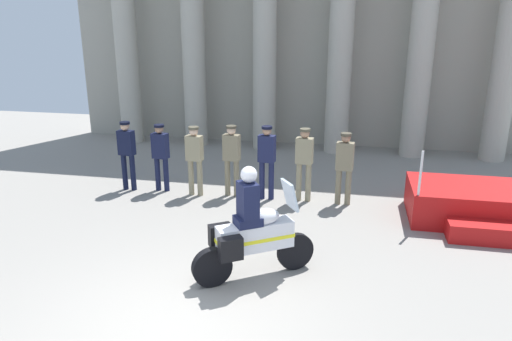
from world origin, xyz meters
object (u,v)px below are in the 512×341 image
object	(u,v)px
officer_in_row_0	(127,150)
officer_in_row_2	(195,155)
reviewing_stand	(478,206)
officer_in_row_4	(267,157)
motorcycle_with_rider	(251,233)
officer_in_row_1	(161,152)
officer_in_row_5	(304,159)
officer_in_row_6	(345,163)
officer_in_row_3	(232,155)

from	to	relation	value
officer_in_row_0	officer_in_row_2	world-z (taller)	officer_in_row_0
reviewing_stand	officer_in_row_4	size ratio (longest dim) A/B	1.58
officer_in_row_4	reviewing_stand	bearing A→B (deg)	-179.00
reviewing_stand	motorcycle_with_rider	distance (m)	5.24
officer_in_row_1	motorcycle_with_rider	distance (m)	4.77
officer_in_row_5	motorcycle_with_rider	bearing A→B (deg)	89.48
officer_in_row_0	officer_in_row_2	xyz separation A→B (m)	(1.73, -0.04, -0.02)
reviewing_stand	officer_in_row_1	bearing A→B (deg)	176.15
reviewing_stand	officer_in_row_6	world-z (taller)	officer_in_row_6
reviewing_stand	officer_in_row_0	world-z (taller)	officer_in_row_0
officer_in_row_1	officer_in_row_2	world-z (taller)	officer_in_row_2
officer_in_row_1	officer_in_row_3	bearing A→B (deg)	-173.70
officer_in_row_0	motorcycle_with_rider	size ratio (longest dim) A/B	0.90
officer_in_row_3	officer_in_row_4	distance (m)	0.85
officer_in_row_4	officer_in_row_2	bearing A→B (deg)	9.22
officer_in_row_1	officer_in_row_4	xyz separation A→B (m)	(2.62, -0.06, 0.05)
officer_in_row_3	reviewing_stand	bearing A→B (deg)	-178.77
reviewing_stand	officer_in_row_6	distance (m)	2.88
officer_in_row_2	officer_in_row_5	world-z (taller)	officer_in_row_5
officer_in_row_3	officer_in_row_4	size ratio (longest dim) A/B	0.98
officer_in_row_3	officer_in_row_6	world-z (taller)	officer_in_row_3
reviewing_stand	officer_in_row_3	distance (m)	5.45
reviewing_stand	officer_in_row_0	size ratio (longest dim) A/B	1.61
officer_in_row_0	officer_in_row_6	bearing A→B (deg)	-172.99
reviewing_stand	motorcycle_with_rider	world-z (taller)	motorcycle_with_rider
reviewing_stand	officer_in_row_6	size ratio (longest dim) A/B	1.66
officer_in_row_6	motorcycle_with_rider	size ratio (longest dim) A/B	0.88
officer_in_row_6	officer_in_row_0	bearing A→B (deg)	7.01
officer_in_row_0	officer_in_row_5	size ratio (longest dim) A/B	1.00
officer_in_row_1	officer_in_row_5	size ratio (longest dim) A/B	0.97
officer_in_row_4	officer_in_row_0	bearing A→B (deg)	7.19
officer_in_row_1	officer_in_row_5	bearing A→B (deg)	-173.71
officer_in_row_1	officer_in_row_6	bearing A→B (deg)	-174.28
officer_in_row_2	officer_in_row_5	bearing A→B (deg)	-170.51
officer_in_row_0	officer_in_row_1	distance (m)	0.83
officer_in_row_2	officer_in_row_4	xyz separation A→B (m)	(1.71, 0.09, 0.04)
officer_in_row_0	motorcycle_with_rider	xyz separation A→B (m)	(3.86, -3.57, -0.22)
officer_in_row_3	motorcycle_with_rider	bearing A→B (deg)	115.28
officer_in_row_3	motorcycle_with_rider	xyz separation A→B (m)	(1.26, -3.68, -0.21)
officer_in_row_5	motorcycle_with_rider	xyz separation A→B (m)	(-0.44, -3.67, -0.22)
officer_in_row_5	officer_in_row_6	bearing A→B (deg)	-176.48
officer_in_row_0	officer_in_row_3	bearing A→B (deg)	-171.29
reviewing_stand	officer_in_row_5	bearing A→B (deg)	172.58
officer_in_row_4	officer_in_row_3	bearing A→B (deg)	2.51
motorcycle_with_rider	officer_in_row_2	bearing A→B (deg)	87.49
reviewing_stand	officer_in_row_0	xyz separation A→B (m)	(-7.98, 0.37, 0.66)
officer_in_row_4	officer_in_row_5	xyz separation A→B (m)	(0.86, 0.06, -0.02)
officer_in_row_4	officer_in_row_5	distance (m)	0.86
officer_in_row_0	reviewing_stand	bearing A→B (deg)	-176.34
officer_in_row_2	officer_in_row_6	bearing A→B (deg)	-172.07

